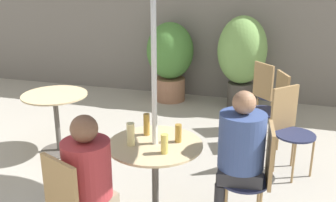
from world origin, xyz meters
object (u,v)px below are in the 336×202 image
at_px(cafe_table_far, 56,109).
at_px(bistro_chair_4, 274,103).
at_px(beer_glass_0, 164,144).
at_px(potted_plant_1, 242,54).
at_px(potted_plant_0, 170,57).
at_px(bistro_chair_3, 268,90).
at_px(seated_person_1, 239,150).
at_px(bistro_chair_1, 257,170).
at_px(beer_glass_2, 147,124).
at_px(seated_person_0, 90,178).
at_px(beer_glass_3, 131,134).
at_px(beer_glass_1, 178,133).
at_px(bistro_chair_2, 289,123).
at_px(cafe_table_near, 155,162).

distance_m(cafe_table_far, bistro_chair_4, 2.65).
relative_size(beer_glass_0, potted_plant_1, 0.11).
bearing_deg(potted_plant_0, bistro_chair_3, -28.38).
bearing_deg(seated_person_1, bistro_chair_1, 90.00).
height_order(beer_glass_0, beer_glass_2, beer_glass_2).
height_order(seated_person_0, beer_glass_3, seated_person_0).
xyz_separation_m(beer_glass_1, beer_glass_3, (-0.36, -0.17, 0.02)).
bearing_deg(potted_plant_0, bistro_chair_1, -62.74).
relative_size(bistro_chair_2, seated_person_0, 0.79).
bearing_deg(cafe_table_near, beer_glass_3, -155.41).
bearing_deg(beer_glass_0, bistro_chair_1, 18.52).
relative_size(bistro_chair_2, seated_person_1, 0.77).
distance_m(bistro_chair_3, beer_glass_2, 2.47).
bearing_deg(seated_person_1, cafe_table_far, -117.94).
xyz_separation_m(bistro_chair_1, seated_person_1, (-0.16, -0.02, 0.16)).
height_order(bistro_chair_2, beer_glass_3, bistro_chair_2).
xyz_separation_m(bistro_chair_2, beer_glass_3, (-1.30, -1.33, 0.27)).
relative_size(bistro_chair_4, beer_glass_2, 4.81).
distance_m(beer_glass_0, potted_plant_0, 3.58).
distance_m(cafe_table_near, bistro_chair_3, 2.56).
xyz_separation_m(bistro_chair_1, beer_glass_0, (-0.72, -0.24, 0.25)).
height_order(cafe_table_far, bistro_chair_4, bistro_chair_4).
bearing_deg(bistro_chair_4, seated_person_0, -47.90).
distance_m(cafe_table_near, beer_glass_1, 0.33).
relative_size(seated_person_0, potted_plant_0, 0.90).
relative_size(bistro_chair_1, beer_glass_2, 4.81).
xyz_separation_m(cafe_table_far, beer_glass_0, (1.70, -1.14, 0.27)).
relative_size(bistro_chair_3, beer_glass_0, 5.86).
xyz_separation_m(seated_person_0, beer_glass_0, (0.42, 0.49, 0.10)).
relative_size(beer_glass_1, potted_plant_1, 0.11).
bearing_deg(bistro_chair_1, beer_glass_0, -77.43).
height_order(cafe_table_far, beer_glass_2, beer_glass_2).
xyz_separation_m(potted_plant_0, potted_plant_1, (1.18, -0.05, 0.12)).
distance_m(seated_person_0, beer_glass_0, 0.65).
bearing_deg(cafe_table_far, bistro_chair_1, -20.36).
height_order(cafe_table_far, beer_glass_1, beer_glass_1).
relative_size(beer_glass_1, potted_plant_0, 0.12).
distance_m(bistro_chair_2, beer_glass_1, 1.51).
bearing_deg(potted_plant_1, potted_plant_0, 177.52).
distance_m(cafe_table_far, seated_person_1, 2.45).
height_order(seated_person_1, beer_glass_1, seated_person_1).
bearing_deg(beer_glass_3, potted_plant_1, 80.40).
bearing_deg(seated_person_1, bistro_chair_3, 170.77).
bearing_deg(seated_person_0, bistro_chair_2, -102.43).
bearing_deg(beer_glass_0, beer_glass_1, 78.27).
xyz_separation_m(bistro_chair_4, potted_plant_1, (-0.55, 1.38, 0.30)).
height_order(seated_person_0, beer_glass_2, seated_person_0).
bearing_deg(bistro_chair_1, seated_person_1, -90.00).
distance_m(beer_glass_0, beer_glass_2, 0.40).
bearing_deg(seated_person_0, beer_glass_0, -106.45).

